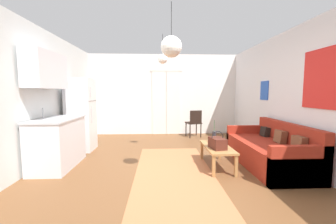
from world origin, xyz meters
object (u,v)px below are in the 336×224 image
(refrigerator, at_px, (81,114))
(bamboo_vase, at_px, (214,137))
(handbag, at_px, (217,143))
(pendant_lamp_near, at_px, (171,47))
(couch, at_px, (271,151))
(accent_chair, at_px, (194,122))
(coffee_table, at_px, (217,149))
(pendant_lamp_far, at_px, (163,59))

(refrigerator, bearing_deg, bamboo_vase, -18.89)
(handbag, distance_m, pendant_lamp_near, 1.85)
(couch, xyz_separation_m, refrigerator, (-3.99, 1.26, 0.59))
(refrigerator, distance_m, accent_chair, 3.25)
(couch, bearing_deg, coffee_table, -178.25)
(coffee_table, distance_m, handbag, 0.23)
(refrigerator, bearing_deg, coffee_table, -23.70)
(couch, relative_size, accent_chair, 2.27)
(bamboo_vase, height_order, pendant_lamp_near, pendant_lamp_near)
(handbag, bearing_deg, pendant_lamp_far, 134.07)
(coffee_table, distance_m, pendant_lamp_near, 2.06)
(handbag, xyz_separation_m, pendant_lamp_near, (-0.86, -0.60, 1.52))
(coffee_table, distance_m, bamboo_vase, 0.33)
(refrigerator, height_order, pendant_lamp_near, pendant_lamp_near)
(handbag, height_order, accent_chair, accent_chair)
(accent_chair, distance_m, pendant_lamp_far, 2.61)
(accent_chair, bearing_deg, refrigerator, 10.09)
(pendant_lamp_near, bearing_deg, accent_chair, 74.61)
(coffee_table, xyz_separation_m, accent_chair, (0.02, 2.59, 0.14))
(coffee_table, bearing_deg, couch, 1.75)
(bamboo_vase, relative_size, pendant_lamp_near, 0.60)
(refrigerator, relative_size, accent_chair, 2.05)
(bamboo_vase, distance_m, handbag, 0.45)
(handbag, relative_size, refrigerator, 0.21)
(pendant_lamp_near, bearing_deg, coffee_table, 40.35)
(coffee_table, xyz_separation_m, refrigerator, (-2.94, 1.29, 0.52))
(handbag, bearing_deg, accent_chair, 88.63)
(couch, relative_size, handbag, 5.38)
(coffee_table, xyz_separation_m, pendant_lamp_far, (-0.99, 0.81, 1.76))
(accent_chair, relative_size, pendant_lamp_near, 1.12)
(accent_chair, bearing_deg, coffee_table, 75.94)
(coffee_table, height_order, accent_chair, accent_chair)
(coffee_table, xyz_separation_m, handbag, (-0.05, -0.17, 0.15))
(coffee_table, distance_m, pendant_lamp_far, 2.18)
(couch, bearing_deg, pendant_lamp_far, 159.10)
(refrigerator, xyz_separation_m, pendant_lamp_far, (1.95, -0.48, 1.24))
(bamboo_vase, bearing_deg, accent_chair, 89.86)
(coffee_table, relative_size, accent_chair, 1.19)
(accent_chair, distance_m, pendant_lamp_near, 3.81)
(handbag, height_order, pendant_lamp_far, pendant_lamp_far)
(couch, xyz_separation_m, pendant_lamp_far, (-2.04, 0.78, 1.83))
(accent_chair, height_order, pendant_lamp_far, pendant_lamp_far)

